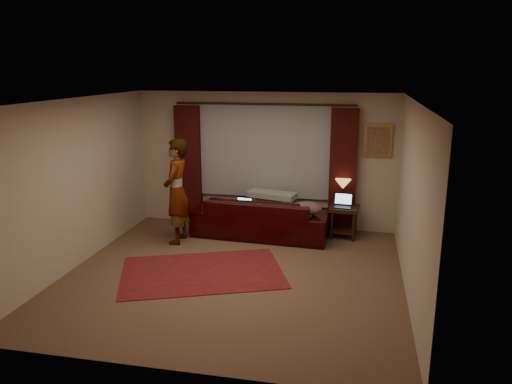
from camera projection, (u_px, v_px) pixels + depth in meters
floor at (233, 275)px, 7.54m from camera, size 5.00×5.00×0.01m
ceiling at (231, 101)px, 6.90m from camera, size 5.00×5.00×0.02m
wall_back at (265, 160)px, 9.59m from camera, size 5.00×0.02×2.60m
wall_front at (169, 253)px, 4.85m from camera, size 5.00×0.02×2.60m
wall_left at (76, 183)px, 7.71m from camera, size 0.02×5.00×2.60m
wall_right at (412, 201)px, 6.73m from camera, size 0.02×5.00×2.60m
sheer_curtain at (264, 151)px, 9.49m from camera, size 2.50×0.05×1.80m
drape_left at (189, 165)px, 9.81m from camera, size 0.50×0.14×2.30m
drape_right at (343, 171)px, 9.22m from camera, size 0.50×0.14×2.30m
curtain_rod at (264, 104)px, 9.23m from camera, size 0.04×0.04×3.40m
picture_frame at (378, 141)px, 9.04m from camera, size 0.50×0.04×0.60m
sofa at (261, 209)px, 9.17m from camera, size 2.55×1.22×1.00m
throw_blanket at (272, 181)px, 9.20m from camera, size 0.96×0.56×0.11m
clothing_pile at (307, 209)px, 8.81m from camera, size 0.62×0.53×0.23m
laptop_sofa at (242, 205)px, 9.06m from camera, size 0.36×0.38×0.22m
area_rug at (202, 272)px, 7.62m from camera, size 2.84×2.38×0.01m
end_table at (344, 222)px, 9.14m from camera, size 0.55×0.55×0.58m
tiffany_lamp at (343, 192)px, 9.16m from camera, size 0.36×0.36×0.47m
laptop_table at (342, 201)px, 8.98m from camera, size 0.37×0.40×0.24m
person at (177, 191)px, 8.74m from camera, size 0.57×0.57×1.86m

